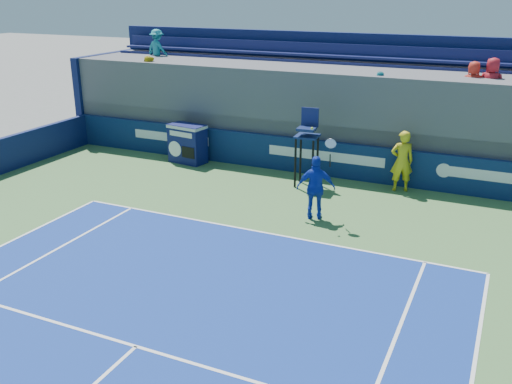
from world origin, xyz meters
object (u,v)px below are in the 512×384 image
at_px(match_clock, 188,143).
at_px(ball_person, 402,161).
at_px(umpire_chair, 307,139).
at_px(tennis_player, 316,188).

bearing_deg(match_clock, ball_person, 0.77).
xyz_separation_m(ball_person, umpire_chair, (-2.83, -0.74, 0.56)).
relative_size(ball_person, umpire_chair, 0.77).
bearing_deg(ball_person, tennis_player, 40.34).
bearing_deg(ball_person, match_clock, -21.86).
distance_m(match_clock, umpire_chair, 4.86).
xyz_separation_m(ball_person, tennis_player, (-1.66, -3.25, -0.07)).
bearing_deg(match_clock, tennis_player, -28.01).
distance_m(match_clock, tennis_player, 6.71).
height_order(ball_person, umpire_chair, umpire_chair).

